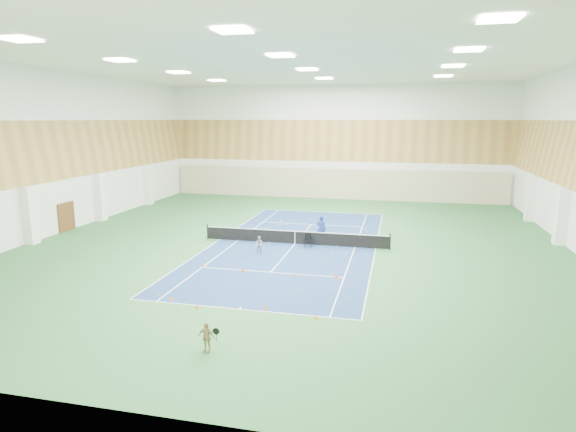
{
  "coord_description": "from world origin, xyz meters",
  "views": [
    {
      "loc": [
        6.75,
        -31.32,
        8.45
      ],
      "look_at": [
        -0.43,
        -0.24,
        2.0
      ],
      "focal_mm": 30.0,
      "sensor_mm": 36.0,
      "label": 1
    }
  ],
  "objects_px": {
    "child_court": "(260,244)",
    "ball_cart": "(308,241)",
    "coach": "(321,228)",
    "tennis_net": "(295,236)",
    "child_apron": "(206,337)"
  },
  "relations": [
    {
      "from": "tennis_net",
      "to": "child_apron",
      "type": "relative_size",
      "value": 11.09
    },
    {
      "from": "tennis_net",
      "to": "ball_cart",
      "type": "distance_m",
      "value": 1.21
    },
    {
      "from": "tennis_net",
      "to": "child_apron",
      "type": "xyz_separation_m",
      "value": [
        0.12,
        -15.98,
        0.03
      ]
    },
    {
      "from": "child_court",
      "to": "child_apron",
      "type": "distance_m",
      "value": 13.51
    },
    {
      "from": "coach",
      "to": "child_apron",
      "type": "relative_size",
      "value": 1.62
    },
    {
      "from": "coach",
      "to": "tennis_net",
      "type": "bearing_deg",
      "value": 40.96
    },
    {
      "from": "tennis_net",
      "to": "ball_cart",
      "type": "relative_size",
      "value": 14.48
    },
    {
      "from": "coach",
      "to": "child_court",
      "type": "height_order",
      "value": "coach"
    },
    {
      "from": "child_court",
      "to": "ball_cart",
      "type": "relative_size",
      "value": 1.23
    },
    {
      "from": "tennis_net",
      "to": "child_court",
      "type": "relative_size",
      "value": 11.77
    },
    {
      "from": "tennis_net",
      "to": "child_apron",
      "type": "bearing_deg",
      "value": -89.57
    },
    {
      "from": "coach",
      "to": "ball_cart",
      "type": "distance_m",
      "value": 1.94
    },
    {
      "from": "child_court",
      "to": "ball_cart",
      "type": "xyz_separation_m",
      "value": [
        2.8,
        2.01,
        -0.1
      ]
    },
    {
      "from": "child_apron",
      "to": "ball_cart",
      "type": "bearing_deg",
      "value": 94.04
    },
    {
      "from": "coach",
      "to": "ball_cart",
      "type": "relative_size",
      "value": 2.11
    }
  ]
}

